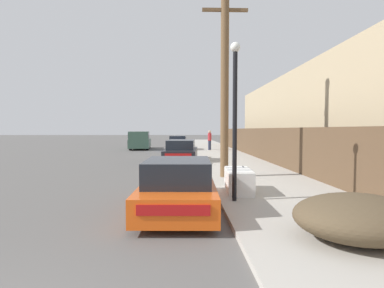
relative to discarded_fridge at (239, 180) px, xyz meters
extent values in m
cube|color=#ADA89E|center=(1.39, 16.39, -0.41)|extent=(4.20, 63.00, 0.12)
cube|color=white|center=(0.00, 0.00, -0.01)|extent=(0.83, 1.65, 0.67)
cube|color=white|center=(0.00, 0.00, 0.34)|extent=(0.80, 1.59, 0.03)
cube|color=#333335|center=(0.23, 0.49, 0.36)|extent=(0.04, 0.20, 0.02)
cube|color=gray|center=(0.02, 0.26, 0.35)|extent=(0.76, 0.11, 0.01)
cube|color=gray|center=(-0.01, -0.24, 0.35)|extent=(0.76, 0.11, 0.01)
cube|color=#E05114|center=(-1.79, -1.49, -0.03)|extent=(1.89, 4.18, 0.57)
cube|color=black|center=(-1.81, -1.86, 0.54)|extent=(1.57, 2.03, 0.57)
cube|color=#B21414|center=(-1.86, -3.56, 0.07)|extent=(1.36, 0.08, 0.20)
cylinder|color=black|center=(-2.50, -0.19, -0.13)|extent=(0.22, 0.68, 0.68)
cylinder|color=black|center=(-1.00, -0.24, -0.13)|extent=(0.22, 0.68, 0.68)
cylinder|color=black|center=(-2.59, -2.74, -0.13)|extent=(0.22, 0.68, 0.68)
cylinder|color=black|center=(-1.08, -2.79, -0.13)|extent=(0.22, 0.68, 0.68)
cube|color=black|center=(-1.79, 9.39, 0.02)|extent=(2.17, 4.76, 0.70)
cube|color=black|center=(-1.80, 9.20, 0.64)|extent=(1.77, 2.71, 0.55)
cube|color=#B21414|center=(-1.96, 7.06, 0.14)|extent=(1.44, 0.13, 0.24)
cylinder|color=black|center=(-2.49, 10.88, -0.17)|extent=(0.24, 0.62, 0.61)
cylinder|color=black|center=(-0.89, 10.77, -0.17)|extent=(0.24, 0.62, 0.61)
cylinder|color=black|center=(-2.69, 8.01, -0.17)|extent=(0.24, 0.62, 0.61)
cylinder|color=black|center=(-1.09, 7.89, -0.17)|extent=(0.24, 0.62, 0.61)
cube|color=#2D478C|center=(-2.17, 19.66, 0.04)|extent=(1.87, 4.56, 0.71)
cube|color=black|center=(-2.17, 19.48, 0.68)|extent=(1.56, 2.57, 0.56)
cube|color=#B21414|center=(-2.25, 17.39, 0.16)|extent=(1.33, 0.08, 0.25)
cylinder|color=black|center=(-2.84, 21.08, -0.13)|extent=(0.23, 0.68, 0.68)
cylinder|color=black|center=(-1.38, 21.02, -0.13)|extent=(0.23, 0.68, 0.68)
cylinder|color=black|center=(-2.95, 18.29, -0.13)|extent=(0.23, 0.68, 0.68)
cylinder|color=black|center=(-1.49, 18.23, -0.13)|extent=(0.23, 0.68, 0.68)
cube|color=#385647|center=(-6.12, 22.03, 0.15)|extent=(2.35, 5.54, 0.85)
cube|color=#385647|center=(-6.02, 20.55, 0.97)|extent=(2.03, 2.56, 0.77)
cube|color=black|center=(-6.02, 20.55, 0.99)|extent=(2.07, 2.51, 0.43)
cylinder|color=black|center=(-5.18, 20.41, -0.07)|extent=(0.31, 0.81, 0.79)
cylinder|color=black|center=(-6.84, 20.30, -0.07)|extent=(0.31, 0.81, 0.79)
cylinder|color=black|center=(-5.41, 23.77, -0.07)|extent=(0.31, 0.81, 0.79)
cylinder|color=black|center=(-7.07, 23.66, -0.07)|extent=(0.31, 0.81, 0.79)
cylinder|color=brown|center=(-0.03, 2.95, 3.31)|extent=(0.32, 0.32, 7.32)
cube|color=brown|center=(-0.03, 2.95, 6.23)|extent=(1.80, 0.12, 0.12)
cylinder|color=black|center=(-0.32, -1.11, 1.61)|extent=(0.12, 0.12, 3.91)
sphere|color=white|center=(-0.32, -1.11, 3.69)|extent=(0.26, 0.26, 0.26)
ellipsoid|color=brown|center=(1.32, -4.01, 0.04)|extent=(2.19, 1.89, 0.78)
cube|color=brown|center=(3.34, 11.00, 0.64)|extent=(0.08, 40.02, 1.98)
cube|color=tan|center=(7.47, 10.11, 2.22)|extent=(6.00, 21.24, 5.38)
cylinder|color=#282D42|center=(0.78, 18.80, 0.09)|extent=(0.28, 0.28, 0.87)
cylinder|color=#B72D33|center=(0.78, 18.80, 0.87)|extent=(0.34, 0.34, 0.69)
sphere|color=tan|center=(0.78, 18.80, 1.34)|extent=(0.26, 0.26, 0.26)
camera|label=1|loc=(-1.68, -8.97, 1.55)|focal=28.00mm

